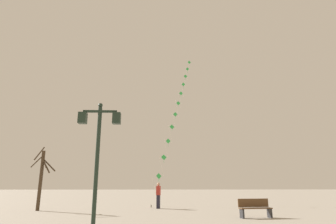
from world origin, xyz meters
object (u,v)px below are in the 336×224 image
Objects in this scene: bare_tree at (41,177)px; park_bench at (255,208)px; twin_lantern_lamp_post at (98,140)px; kite_train at (177,107)px; kite_flyer at (158,195)px.

park_bench is at bearing -19.58° from bare_tree.
twin_lantern_lamp_post is 2.69× the size of park_bench.
twin_lantern_lamp_post is at bearing -102.30° from kite_train.
kite_flyer reaches higher than park_bench.
bare_tree is at bearing -132.13° from kite_train.
kite_train is at bearing 0.27° from kite_flyer.
kite_train is 11.25× the size of park_bench.
kite_flyer is at bearing -102.52° from kite_train.
park_bench is at bearing -79.69° from kite_train.
bare_tree is at bearing 113.88° from kite_flyer.
twin_lantern_lamp_post is 20.74m from kite_train.
kite_train is 10.83× the size of kite_flyer.
twin_lantern_lamp_post is 10.28m from bare_tree.
kite_flyer is at bearing 11.09° from bare_tree.
kite_train is at bearing 77.70° from twin_lantern_lamp_post.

